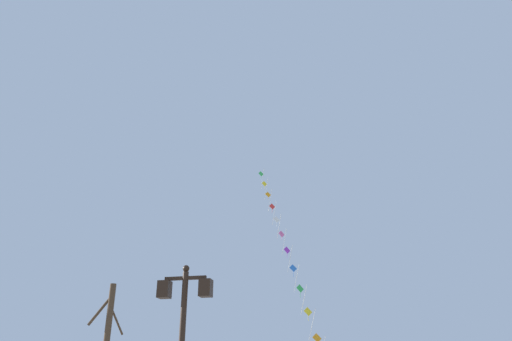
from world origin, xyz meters
The scene contains 2 objects.
twin_lantern_lamp_post centered at (-2.55, 9.41, 3.05)m, with size 1.30×0.28×4.39m.
kite_train centered at (-2.72, 28.09, 9.42)m, with size 6.53×14.64×18.05m.
Camera 1 is at (1.39, -1.39, 1.89)m, focal length 33.46 mm.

